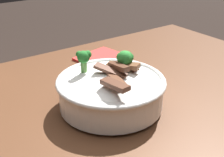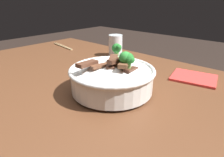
% 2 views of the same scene
% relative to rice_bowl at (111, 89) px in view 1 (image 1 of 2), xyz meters
% --- Properties ---
extents(rice_bowl, '(0.26, 0.26, 0.14)m').
position_rel_rice_bowl_xyz_m(rice_bowl, '(0.00, 0.00, 0.00)').
color(rice_bowl, white).
rests_on(rice_bowl, dining_table).
extents(folded_napkin, '(0.17, 0.15, 0.01)m').
position_rel_rice_bowl_xyz_m(folded_napkin, '(0.15, 0.27, -0.05)').
color(folded_napkin, red).
rests_on(folded_napkin, dining_table).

